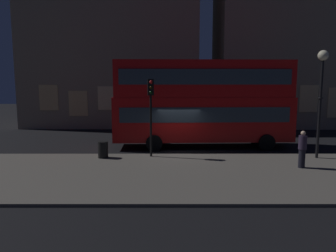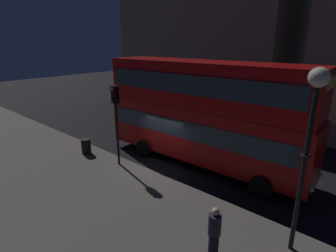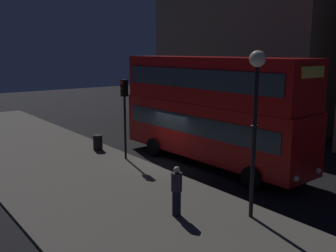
{
  "view_description": "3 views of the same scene",
  "coord_description": "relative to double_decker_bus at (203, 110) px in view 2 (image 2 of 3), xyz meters",
  "views": [
    {
      "loc": [
        -0.64,
        -18.66,
        4.17
      ],
      "look_at": [
        -0.72,
        0.87,
        1.43
      ],
      "focal_mm": 34.53,
      "sensor_mm": 36.0,
      "label": 1
    },
    {
      "loc": [
        8.85,
        -9.63,
        6.34
      ],
      "look_at": [
        0.14,
        0.39,
        2.11
      ],
      "focal_mm": 28.67,
      "sensor_mm": 36.0,
      "label": 2
    },
    {
      "loc": [
        15.43,
        -11.69,
        5.71
      ],
      "look_at": [
        0.23,
        -0.17,
        1.98
      ],
      "focal_mm": 41.39,
      "sensor_mm": 36.0,
      "label": 3
    }
  ],
  "objects": [
    {
      "name": "litter_bin",
      "position": [
        -5.6,
        -3.42,
        -2.45
      ],
      "size": [
        0.53,
        0.53,
        0.87
      ],
      "primitive_type": "cylinder",
      "color": "black",
      "rests_on": "sidewalk_slab"
    },
    {
      "name": "double_decker_bus",
      "position": [
        0.0,
        0.0,
        0.0
      ],
      "size": [
        11.18,
        3.03,
        5.4
      ],
      "rotation": [
        0.0,
        0.0,
        0.03
      ],
      "color": "#B20F0F",
      "rests_on": "ground"
    },
    {
      "name": "street_lamp",
      "position": [
        5.73,
        -3.43,
        1.32
      ],
      "size": [
        0.53,
        0.53,
        5.59
      ],
      "color": "black",
      "rests_on": "sidewalk_slab"
    },
    {
      "name": "pedestrian",
      "position": [
        4.12,
        -5.39,
        -1.99
      ],
      "size": [
        0.38,
        0.38,
        1.75
      ],
      "rotation": [
        0.0,
        0.0,
        1.58
      ],
      "color": "black",
      "rests_on": "sidewalk_slab"
    },
    {
      "name": "ground_plane",
      "position": [
        -1.52,
        -1.5,
        -3.0
      ],
      "size": [
        80.0,
        80.0,
        0.0
      ],
      "primitive_type": "plane",
      "color": "black"
    },
    {
      "name": "traffic_light_near_kerb",
      "position": [
        -3.07,
        -3.11,
        0.09
      ],
      "size": [
        0.36,
        0.38,
        4.14
      ],
      "rotation": [
        0.0,
        0.0,
        0.17
      ],
      "color": "black",
      "rests_on": "sidewalk_slab"
    },
    {
      "name": "sidewalk_slab",
      "position": [
        -1.52,
        -6.2,
        -2.94
      ],
      "size": [
        44.0,
        7.45,
        0.12
      ],
      "primitive_type": "cube",
      "color": "#5B564F",
      "rests_on": "ground"
    },
    {
      "name": "building_with_clock",
      "position": [
        -7.35,
        11.91,
        6.3
      ],
      "size": [
        15.64,
        9.1,
        18.6
      ],
      "color": "tan",
      "rests_on": "ground"
    }
  ]
}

